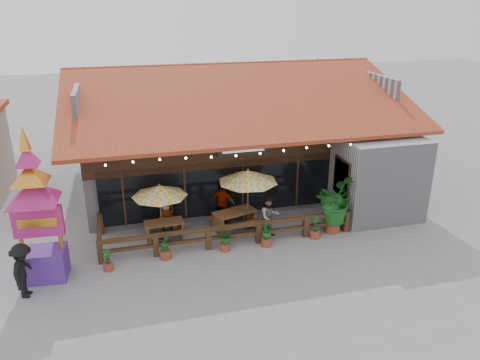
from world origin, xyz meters
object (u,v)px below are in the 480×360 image
object	(u,v)px
picnic_table_left	(164,227)
picnic_table_right	(235,217)
umbrella_left	(159,191)
thai_sign_tower	(33,196)
tropical_plant	(334,202)
umbrella_right	(248,176)
pedestrian	(23,271)

from	to	relation	value
picnic_table_left	picnic_table_right	distance (m)	2.92
umbrella_left	picnic_table_right	bearing A→B (deg)	-1.33
thai_sign_tower	tropical_plant	bearing A→B (deg)	3.22
umbrella_right	picnic_table_left	world-z (taller)	umbrella_right
umbrella_left	umbrella_right	bearing A→B (deg)	0.05
thai_sign_tower	pedestrian	bearing A→B (deg)	-116.25
umbrella_left	umbrella_right	world-z (taller)	umbrella_right
umbrella_right	thai_sign_tower	size ratio (longest dim) A/B	0.51
thai_sign_tower	pedestrian	world-z (taller)	thai_sign_tower
picnic_table_left	picnic_table_right	world-z (taller)	picnic_table_right
thai_sign_tower	pedestrian	distance (m)	2.40
umbrella_right	tropical_plant	world-z (taller)	umbrella_right
umbrella_right	picnic_table_right	size ratio (longest dim) A/B	1.42
umbrella_right	thai_sign_tower	world-z (taller)	thai_sign_tower
picnic_table_left	tropical_plant	size ratio (longest dim) A/B	0.69
picnic_table_left	pedestrian	distance (m)	5.52
umbrella_left	picnic_table_left	bearing A→B (deg)	-48.62
umbrella_left	picnic_table_left	xyz separation A→B (m)	(0.09, -0.10, -1.53)
umbrella_left	pedestrian	xyz separation A→B (m)	(-4.66, -2.88, -1.10)
picnic_table_left	umbrella_right	bearing A→B (deg)	1.67
picnic_table_left	tropical_plant	distance (m)	6.92
umbrella_left	pedestrian	bearing A→B (deg)	-148.26
umbrella_right	picnic_table_right	distance (m)	1.82
tropical_plant	umbrella_right	bearing A→B (deg)	158.54
picnic_table_right	thai_sign_tower	distance (m)	7.83
umbrella_left	picnic_table_left	world-z (taller)	umbrella_left
picnic_table_right	pedestrian	distance (m)	8.18
pedestrian	umbrella_right	bearing A→B (deg)	-59.98
picnic_table_right	pedestrian	size ratio (longest dim) A/B	1.13
umbrella_right	picnic_table_right	xyz separation A→B (m)	(-0.58, -0.07, -1.73)
picnic_table_left	thai_sign_tower	xyz separation A→B (m)	(-4.27, -1.80, 2.57)
thai_sign_tower	tropical_plant	size ratio (longest dim) A/B	2.51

